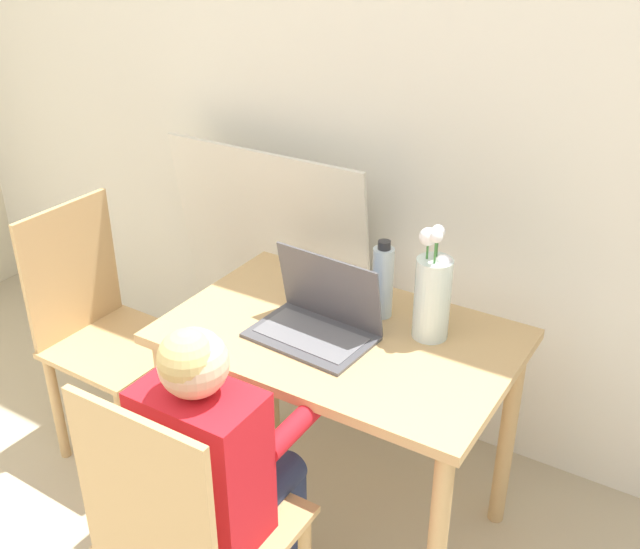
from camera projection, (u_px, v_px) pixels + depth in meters
wall_back at (404, 92)px, 2.43m from camera, size 6.40×0.05×2.50m
dining_table at (340, 364)px, 2.18m from camera, size 0.99×0.64×0.71m
chair_occupied at (189, 538)px, 1.77m from camera, size 0.40×0.40×0.92m
chair_spare at (104, 332)px, 2.59m from camera, size 0.41×0.41×0.92m
person_seated at (218, 456)px, 1.80m from camera, size 0.30×0.42×1.02m
laptop at (318, 317)px, 2.10m from camera, size 0.35×0.25×0.23m
flower_vase at (433, 292)px, 2.05m from camera, size 0.10×0.10×0.34m
water_bottle at (383, 281)px, 2.16m from camera, size 0.06×0.06×0.24m
cardboard_panel at (275, 275)px, 2.87m from camera, size 0.83×0.16×1.03m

